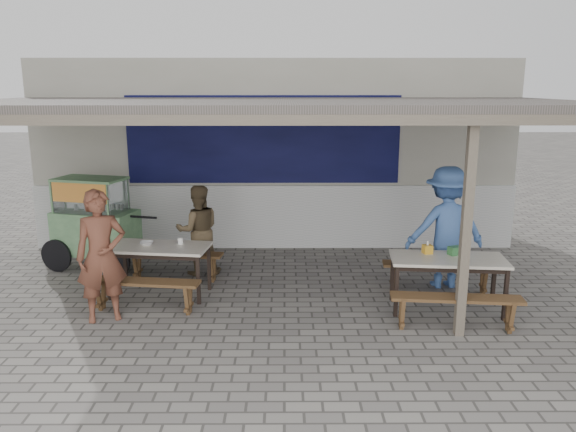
% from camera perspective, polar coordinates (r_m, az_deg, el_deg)
% --- Properties ---
extents(ground, '(60.00, 60.00, 0.00)m').
position_cam_1_polar(ground, '(7.95, -1.71, -9.23)').
color(ground, slate).
rests_on(ground, ground).
extents(back_wall, '(9.00, 1.28, 3.50)m').
position_cam_1_polar(back_wall, '(11.00, -1.34, 6.34)').
color(back_wall, '#B5B0A2').
rests_on(back_wall, ground).
extents(warung_roof, '(9.00, 4.21, 2.81)m').
position_cam_1_polar(warung_roof, '(8.25, -1.58, 10.99)').
color(warung_roof, '#564E4A').
rests_on(warung_roof, ground).
extents(table_left, '(1.51, 0.88, 0.75)m').
position_cam_1_polar(table_left, '(8.39, -12.96, -3.49)').
color(table_left, beige).
rests_on(table_left, ground).
extents(bench_left_street, '(1.56, 0.47, 0.45)m').
position_cam_1_polar(bench_left_street, '(7.91, -14.44, -7.12)').
color(bench_left_street, brown).
rests_on(bench_left_street, ground).
extents(bench_left_wall, '(1.56, 0.47, 0.45)m').
position_cam_1_polar(bench_left_wall, '(9.07, -11.47, -4.34)').
color(bench_left_wall, brown).
rests_on(bench_left_wall, ground).
extents(table_right, '(1.59, 0.85, 0.75)m').
position_cam_1_polar(table_right, '(7.93, 15.94, -4.63)').
color(table_right, beige).
rests_on(table_right, ground).
extents(bench_right_street, '(1.65, 0.44, 0.45)m').
position_cam_1_polar(bench_right_street, '(7.42, 16.71, -8.62)').
color(bench_right_street, brown).
rests_on(bench_right_street, ground).
extents(bench_right_wall, '(1.65, 0.44, 0.45)m').
position_cam_1_polar(bench_right_wall, '(8.65, 15.02, -5.38)').
color(bench_right_wall, brown).
rests_on(bench_right_wall, ground).
extents(vendor_cart, '(1.98, 1.10, 1.54)m').
position_cam_1_polar(vendor_cart, '(9.90, -19.09, -0.35)').
color(vendor_cart, '#75A46D').
rests_on(vendor_cart, ground).
extents(patron_street_side, '(0.74, 0.62, 1.74)m').
position_cam_1_polar(patron_street_side, '(7.66, -18.44, -3.88)').
color(patron_street_side, brown).
rests_on(patron_street_side, ground).
extents(patron_wall_side, '(0.83, 0.72, 1.48)m').
position_cam_1_polar(patron_wall_side, '(9.20, -9.11, -1.42)').
color(patron_wall_side, brown).
rests_on(patron_wall_side, ground).
extents(patron_right_table, '(1.25, 0.78, 1.86)m').
position_cam_1_polar(patron_right_table, '(8.82, 15.75, -1.11)').
color(patron_right_table, '#4469AD').
rests_on(patron_right_table, ground).
extents(tissue_box, '(0.14, 0.14, 0.12)m').
position_cam_1_polar(tissue_box, '(8.02, 13.97, -3.29)').
color(tissue_box, gold).
rests_on(tissue_box, table_right).
extents(donation_box, '(0.20, 0.17, 0.12)m').
position_cam_1_polar(donation_box, '(8.06, 16.59, -3.38)').
color(donation_box, '#316E39').
rests_on(donation_box, table_right).
extents(condiment_jar, '(0.08, 0.08, 0.09)m').
position_cam_1_polar(condiment_jar, '(8.39, -10.87, -2.49)').
color(condiment_jar, white).
rests_on(condiment_jar, table_left).
extents(condiment_bowl, '(0.23, 0.23, 0.05)m').
position_cam_1_polar(condiment_bowl, '(8.44, -14.17, -2.72)').
color(condiment_bowl, silver).
rests_on(condiment_bowl, table_left).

